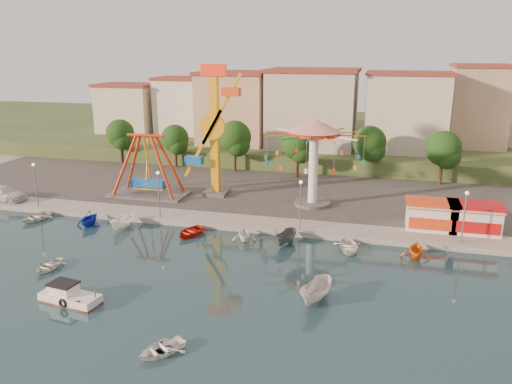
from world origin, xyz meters
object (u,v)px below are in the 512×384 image
(kamikaze_tower, at_px, (216,135))
(cabin_motorboat, at_px, (69,297))
(skiff, at_px, (316,292))
(wave_swinger, at_px, (314,143))
(rowboat_a, at_px, (48,265))
(pirate_ship_ride, at_px, (148,167))
(van, at_px, (4,193))

(kamikaze_tower, height_order, cabin_motorboat, kamikaze_tower)
(skiff, bearing_deg, cabin_motorboat, -147.60)
(wave_swinger, distance_m, rowboat_a, 31.56)
(pirate_ship_ride, relative_size, wave_swinger, 0.86)
(kamikaze_tower, relative_size, rowboat_a, 5.00)
(skiff, bearing_deg, wave_swinger, 116.93)
(pirate_ship_ride, relative_size, cabin_motorboat, 1.99)
(wave_swinger, relative_size, van, 1.93)
(van, bearing_deg, kamikaze_tower, -64.88)
(pirate_ship_ride, height_order, wave_swinger, wave_swinger)
(kamikaze_tower, bearing_deg, skiff, -55.99)
(van, bearing_deg, skiff, -104.09)
(rowboat_a, bearing_deg, skiff, -1.83)
(pirate_ship_ride, bearing_deg, rowboat_a, -88.00)
(cabin_motorboat, height_order, van, van)
(pirate_ship_ride, xyz_separation_m, rowboat_a, (0.76, -21.71, -4.05))
(van, bearing_deg, cabin_motorboat, -125.21)
(cabin_motorboat, distance_m, rowboat_a, 7.28)
(wave_swinger, relative_size, cabin_motorboat, 2.31)
(cabin_motorboat, xyz_separation_m, rowboat_a, (-5.43, 4.85, -0.11))
(cabin_motorboat, bearing_deg, kamikaze_tower, 92.98)
(kamikaze_tower, bearing_deg, wave_swinger, -4.79)
(kamikaze_tower, height_order, rowboat_a, kamikaze_tower)
(kamikaze_tower, xyz_separation_m, skiff, (16.12, -23.90, -7.70))
(kamikaze_tower, bearing_deg, van, -161.00)
(wave_swinger, height_order, van, wave_swinger)
(rowboat_a, bearing_deg, pirate_ship_ride, 90.27)
(pirate_ship_ride, relative_size, rowboat_a, 3.03)
(pirate_ship_ride, xyz_separation_m, skiff, (24.75, -21.74, -3.55))
(cabin_motorboat, bearing_deg, van, 146.50)
(wave_swinger, xyz_separation_m, skiff, (3.65, -22.85, -7.35))
(van, bearing_deg, pirate_ship_ride, -62.40)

